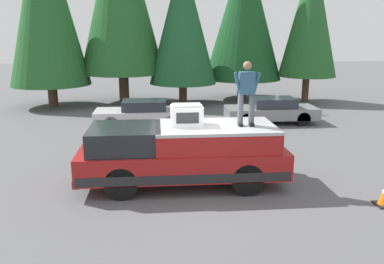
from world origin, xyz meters
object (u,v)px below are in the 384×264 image
compressor_unit (187,115)px  parked_car_grey (272,110)px  pickup_truck (183,154)px  parked_car_silver (143,113)px  person_on_truck_bed (247,92)px

compressor_unit → parked_car_grey: size_ratio=0.20×
pickup_truck → compressor_unit: compressor_unit is taller
parked_car_silver → pickup_truck: bearing=-169.7°
parked_car_grey → parked_car_silver: bearing=91.5°
pickup_truck → parked_car_grey: size_ratio=1.35×
person_on_truck_bed → parked_car_silver: (7.26, 2.97, -1.97)m
compressor_unit → parked_car_silver: size_ratio=0.20×
parked_car_silver → parked_car_grey: bearing=-88.5°
pickup_truck → parked_car_silver: (7.15, 1.30, -0.29)m
parked_car_grey → parked_car_silver: 5.84m
parked_car_grey → pickup_truck: bearing=148.1°
pickup_truck → person_on_truck_bed: (-0.10, -1.67, 1.68)m
person_on_truck_bed → parked_car_silver: size_ratio=0.41×
pickup_truck → compressor_unit: size_ratio=6.60×
compressor_unit → parked_car_silver: bearing=11.3°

